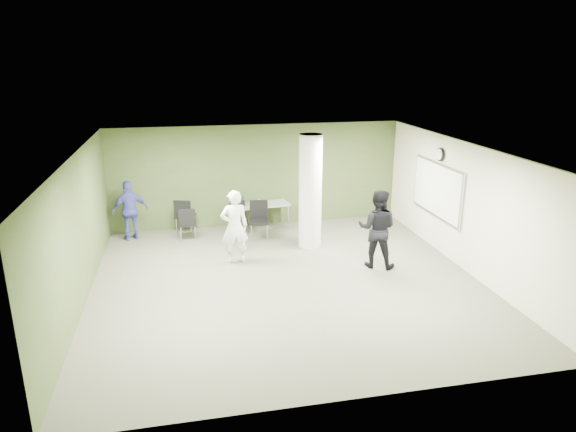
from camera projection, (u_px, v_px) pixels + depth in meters
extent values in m
plane|color=#535141|center=(287.00, 281.00, 10.84)|extent=(8.00, 8.00, 0.00)
plane|color=white|center=(287.00, 150.00, 10.00)|extent=(8.00, 8.00, 0.00)
cube|color=#3C5226|center=(258.00, 176.00, 14.16)|extent=(8.00, 2.80, 0.02)
cube|color=#3C5226|center=(79.00, 232.00, 9.64)|extent=(0.02, 8.00, 2.80)
cube|color=beige|center=(466.00, 207.00, 11.20)|extent=(0.02, 8.00, 2.80)
cylinder|color=silver|center=(310.00, 192.00, 12.48)|extent=(0.56, 0.56, 2.80)
cube|color=silver|center=(437.00, 189.00, 12.28)|extent=(0.04, 2.30, 1.30)
cube|color=white|center=(436.00, 190.00, 12.27)|extent=(0.02, 2.20, 1.20)
cylinder|color=black|center=(440.00, 154.00, 12.02)|extent=(0.05, 0.32, 0.32)
cylinder|color=white|center=(439.00, 154.00, 12.02)|extent=(0.02, 0.26, 0.26)
cube|color=#9C9C96|center=(262.00, 205.00, 13.96)|extent=(1.56, 0.86, 0.04)
cylinder|color=silver|center=(241.00, 222.00, 13.61)|extent=(0.04, 0.04, 0.67)
cylinder|color=silver|center=(288.00, 217.00, 14.05)|extent=(0.04, 0.04, 0.67)
cylinder|color=silver|center=(236.00, 217.00, 14.07)|extent=(0.04, 0.04, 0.67)
cylinder|color=silver|center=(282.00, 212.00, 14.52)|extent=(0.04, 0.04, 0.67)
cylinder|color=#164325|center=(243.00, 201.00, 13.80)|extent=(0.07, 0.07, 0.25)
cylinder|color=#B2B2B7|center=(259.00, 203.00, 13.76)|extent=(0.06, 0.06, 0.18)
cylinder|color=#4C4C4C|center=(237.00, 228.00, 13.78)|extent=(0.24, 0.24, 0.28)
cube|color=black|center=(188.00, 224.00, 13.21)|extent=(0.44, 0.44, 0.05)
cube|color=black|center=(187.00, 217.00, 12.95)|extent=(0.42, 0.05, 0.43)
cylinder|color=silver|center=(195.00, 229.00, 13.48)|extent=(0.02, 0.02, 0.41)
cylinder|color=silver|center=(181.00, 230.00, 13.41)|extent=(0.02, 0.02, 0.41)
cylinder|color=silver|center=(195.00, 234.00, 13.14)|extent=(0.02, 0.02, 0.41)
cylinder|color=silver|center=(181.00, 235.00, 13.08)|extent=(0.02, 0.02, 0.41)
cube|color=black|center=(185.00, 216.00, 13.72)|extent=(0.60, 0.60, 0.05)
cube|color=black|center=(182.00, 209.00, 13.43)|extent=(0.44, 0.18, 0.46)
cylinder|color=silver|center=(195.00, 223.00, 13.95)|extent=(0.02, 0.02, 0.44)
cylinder|color=silver|center=(181.00, 222.00, 13.99)|extent=(0.02, 0.02, 0.44)
cylinder|color=silver|center=(191.00, 227.00, 13.58)|extent=(0.02, 0.02, 0.44)
cylinder|color=silver|center=(177.00, 227.00, 13.62)|extent=(0.02, 0.02, 0.44)
cube|color=black|center=(238.00, 219.00, 13.62)|extent=(0.44, 0.44, 0.05)
cube|color=black|center=(237.00, 208.00, 13.73)|extent=(0.41, 0.05, 0.42)
cylinder|color=silver|center=(232.00, 229.00, 13.49)|extent=(0.02, 0.02, 0.40)
cylinder|color=silver|center=(246.00, 228.00, 13.55)|extent=(0.02, 0.02, 0.40)
cylinder|color=silver|center=(231.00, 225.00, 13.82)|extent=(0.02, 0.02, 0.40)
cylinder|color=silver|center=(244.00, 224.00, 13.88)|extent=(0.02, 0.02, 0.40)
cube|color=black|center=(259.00, 222.00, 13.19)|extent=(0.56, 0.56, 0.05)
cube|color=black|center=(259.00, 209.00, 13.33)|extent=(0.47, 0.11, 0.48)
cylinder|color=silver|center=(251.00, 234.00, 13.06)|extent=(0.02, 0.02, 0.46)
cylinder|color=silver|center=(267.00, 233.00, 13.09)|extent=(0.02, 0.02, 0.46)
cylinder|color=silver|center=(251.00, 228.00, 13.45)|extent=(0.02, 0.02, 0.46)
cylinder|color=silver|center=(267.00, 228.00, 13.48)|extent=(0.02, 0.02, 0.46)
imported|color=white|center=(234.00, 227.00, 11.63)|extent=(0.65, 0.45, 1.71)
imported|color=black|center=(377.00, 229.00, 11.38)|extent=(1.09, 1.01, 1.79)
imported|color=#3F459C|center=(130.00, 210.00, 13.12)|extent=(0.98, 0.62, 1.55)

